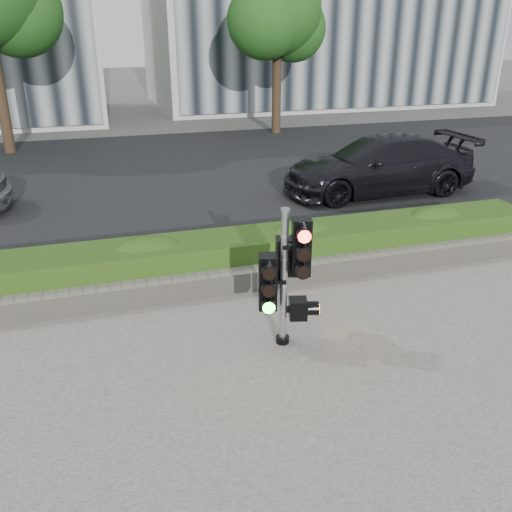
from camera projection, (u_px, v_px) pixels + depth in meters
name	position (u px, v px, depth m)	size (l,w,h in m)	color
ground	(268.00, 355.00, 7.06)	(120.00, 120.00, 0.00)	#51514C
sidewalk	(356.00, 501.00, 4.85)	(16.00, 11.00, 0.03)	#9E9389
road	(160.00, 174.00, 15.87)	(60.00, 13.00, 0.02)	black
curb	(213.00, 260.00, 9.81)	(60.00, 0.25, 0.12)	gray
stone_wall	(231.00, 281.00, 8.66)	(12.00, 0.32, 0.34)	gray
hedge	(221.00, 256.00, 9.16)	(12.00, 1.00, 0.68)	#4C7624
tree_right	(277.00, 14.00, 20.53)	(4.10, 3.58, 6.53)	black
traffic_signal	(286.00, 271.00, 6.91)	(0.69, 0.56, 1.89)	black
car_dark	(379.00, 165.00, 13.74)	(2.01, 4.95, 1.44)	black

